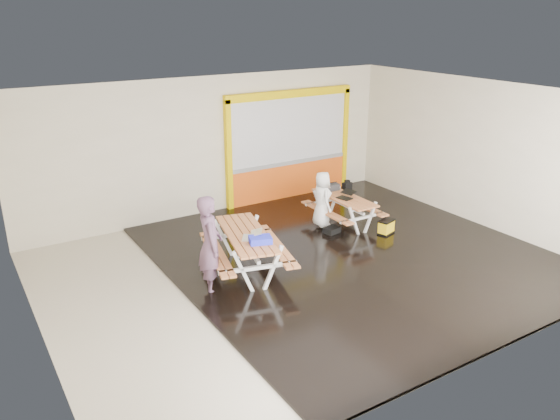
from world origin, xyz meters
TOP-DOWN VIEW (x-y plane):
  - room at (0.00, 0.00)m, footprint 10.02×8.02m
  - deck at (1.25, 0.00)m, footprint 7.50×7.98m
  - kiosk at (2.20, 3.93)m, footprint 3.88×0.16m
  - picnic_table_left at (-1.07, 0.43)m, footprint 1.98×2.49m
  - picnic_table_right at (2.17, 1.45)m, footprint 1.30×1.88m
  - person_left at (-1.96, 0.18)m, footprint 0.64×0.80m
  - person_right at (1.57, 1.53)m, footprint 0.54×0.72m
  - laptop_left at (-1.12, 0.14)m, footprint 0.50×0.49m
  - laptop_right at (2.15, 1.37)m, footprint 0.45×0.42m
  - blue_pouch at (-1.08, -0.14)m, footprint 0.49×0.41m
  - toolbox at (2.21, 2.01)m, footprint 0.37×0.19m
  - backpack at (2.78, 2.12)m, footprint 0.24×0.17m
  - dark_case at (1.59, 1.14)m, footprint 0.41×0.34m
  - fluke_bag at (2.63, 0.43)m, footprint 0.45×0.36m

SIDE VIEW (x-z plane):
  - deck at x=1.25m, z-range 0.00..0.05m
  - dark_case at x=1.59m, z-range 0.05..0.19m
  - fluke_bag at x=2.63m, z-range 0.04..0.38m
  - picnic_table_right at x=2.17m, z-range 0.20..0.95m
  - picnic_table_left at x=-1.07m, z-range 0.23..1.11m
  - backpack at x=2.78m, z-range 0.50..0.89m
  - person_right at x=1.57m, z-range 0.12..1.44m
  - laptop_right at x=2.15m, z-range 0.72..0.88m
  - toolbox at x=2.21m, z-range 0.73..0.94m
  - person_left at x=-1.96m, z-range -0.03..1.87m
  - laptop_left at x=-1.12m, z-range 0.85..1.01m
  - blue_pouch at x=-1.08m, z-range 0.87..1.00m
  - kiosk at x=2.20m, z-range -0.06..2.94m
  - room at x=0.00m, z-range -0.01..3.51m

